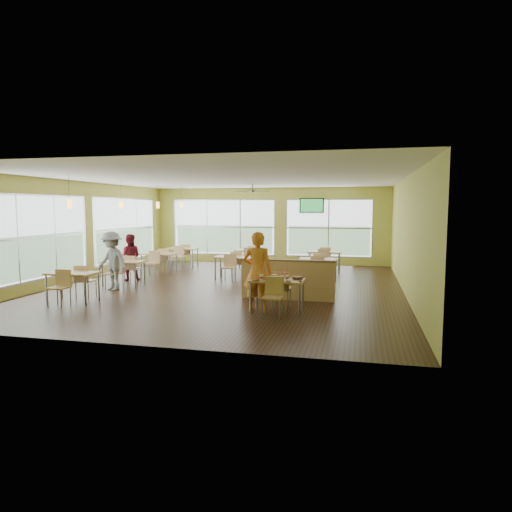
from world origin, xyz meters
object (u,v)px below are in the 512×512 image
at_px(half_wall_divider, 288,280).
at_px(food_basket, 297,278).
at_px(main_table, 277,285).
at_px(man_plaid, 258,272).

xyz_separation_m(half_wall_divider, food_basket, (0.43, -1.31, 0.26)).
height_order(main_table, food_basket, main_table).
xyz_separation_m(man_plaid, food_basket, (0.88, 0.16, -0.13)).
bearing_deg(food_basket, half_wall_divider, 108.25).
relative_size(main_table, food_basket, 5.55).
distance_m(man_plaid, food_basket, 0.91).
distance_m(main_table, half_wall_divider, 1.45).
relative_size(main_table, man_plaid, 0.83).
xyz_separation_m(main_table, man_plaid, (-0.45, -0.01, 0.28)).
bearing_deg(food_basket, man_plaid, -170.00).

